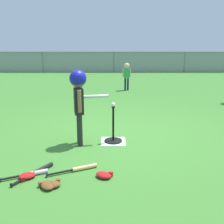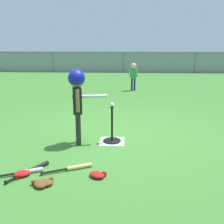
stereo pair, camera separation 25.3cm
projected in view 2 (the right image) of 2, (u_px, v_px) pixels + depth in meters
The scene contains 14 objects.
ground_plane at pixel (117, 135), 5.15m from camera, with size 60.00×60.00×0.00m, color #3D7A2D.
home_plate at pixel (112, 141), 4.81m from camera, with size 0.44×0.44×0.01m, color white.
batting_tee at pixel (112, 136), 4.79m from camera, with size 0.32×0.32×0.65m.
baseball_on_tee at pixel (112, 105), 4.64m from camera, with size 0.07×0.07×0.07m, color white.
batter_child at pixel (77, 92), 4.49m from camera, with size 0.65×0.36×1.30m.
fielder_deep_left at pixel (133, 73), 9.56m from camera, with size 0.29×0.20×0.99m.
spare_bat_silver at pixel (26, 172), 3.64m from camera, with size 0.58×0.30×0.06m.
spare_bat_wood at pixel (74, 168), 3.76m from camera, with size 0.67×0.35×0.06m.
spare_bat_black at pixel (34, 169), 3.72m from camera, with size 0.42×0.62×0.06m.
glove_by_plate at pixel (22, 174), 3.58m from camera, with size 0.27×0.24×0.07m.
glove_near_bats at pixel (45, 182), 3.36m from camera, with size 0.22×0.18×0.07m.
glove_tossed_aside at pixel (97, 175), 3.55m from camera, with size 0.27×0.25×0.07m.
glove_outfield_drop at pixel (40, 183), 3.34m from camera, with size 0.25×0.27×0.07m.
outfield_fence at pixel (123, 61), 15.02m from camera, with size 16.06×0.06×1.15m.
Camera 2 is at (0.16, -4.86, 1.76)m, focal length 42.86 mm.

